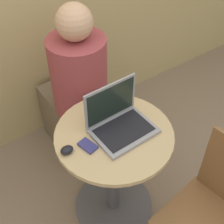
# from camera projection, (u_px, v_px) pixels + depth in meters

# --- Properties ---
(ground_plane) EXTENTS (12.00, 12.00, 0.00)m
(ground_plane) POSITION_uv_depth(u_px,v_px,m) (114.00, 205.00, 2.09)
(ground_plane) COLOR #7F6B56
(round_table) EXTENTS (0.62, 0.62, 0.71)m
(round_table) POSITION_uv_depth(u_px,v_px,m) (114.00, 166.00, 1.79)
(round_table) COLOR #4C4C51
(round_table) RESTS_ON ground_plane
(laptop) EXTENTS (0.32, 0.24, 0.24)m
(laptop) POSITION_uv_depth(u_px,v_px,m) (119.00, 121.00, 1.59)
(laptop) COLOR gray
(laptop) RESTS_ON round_table
(cell_phone) EXTENTS (0.08, 0.10, 0.02)m
(cell_phone) POSITION_uv_depth(u_px,v_px,m) (88.00, 146.00, 1.53)
(cell_phone) COLOR navy
(cell_phone) RESTS_ON round_table
(computer_mouse) EXTENTS (0.06, 0.05, 0.03)m
(computer_mouse) POSITION_uv_depth(u_px,v_px,m) (67.00, 150.00, 1.50)
(computer_mouse) COLOR black
(computer_mouse) RESTS_ON round_table
(chair_empty) EXTENTS (0.45, 0.45, 0.86)m
(chair_empty) POSITION_uv_depth(u_px,v_px,m) (213.00, 215.00, 1.56)
(chair_empty) COLOR brown
(chair_empty) RESTS_ON ground_plane
(person_seated) EXTENTS (0.35, 0.55, 1.19)m
(person_seated) POSITION_uv_depth(u_px,v_px,m) (77.00, 98.00, 2.13)
(person_seated) COLOR brown
(person_seated) RESTS_ON ground_plane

